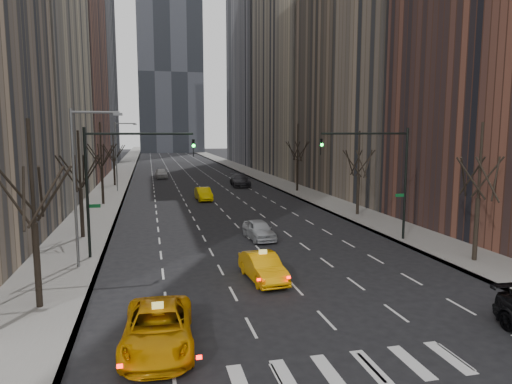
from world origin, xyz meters
TOP-DOWN VIEW (x-y plane):
  - ground at (0.00, 0.00)m, footprint 400.00×400.00m
  - sidewalk_left at (-12.25, 70.00)m, footprint 4.50×320.00m
  - sidewalk_right at (12.25, 70.00)m, footprint 4.50×320.00m
  - bld_left_far at (-21.50, 66.00)m, footprint 14.00×28.00m
  - bld_left_deep at (-21.50, 96.00)m, footprint 14.00×30.00m
  - bld_right_far at (21.50, 64.00)m, footprint 14.00×28.00m
  - bld_right_deep at (21.50, 95.00)m, footprint 14.00×30.00m
  - tree_lw_a at (-12.00, 4.00)m, footprint 3.36×3.50m
  - tree_lw_b at (-12.00, 18.00)m, footprint 3.36×3.50m
  - tree_lw_c at (-12.00, 34.00)m, footprint 3.36×3.50m
  - tree_lw_d at (-12.00, 52.00)m, footprint 3.36×3.50m
  - tree_rw_a at (12.00, 6.00)m, footprint 3.36×3.50m
  - tree_rw_b at (12.00, 22.00)m, footprint 3.36×3.50m
  - tree_rw_c at (12.00, 40.00)m, footprint 3.36×3.50m
  - traffic_mast_left at (-9.11, 12.00)m, footprint 6.69×0.39m
  - traffic_mast_right at (9.11, 12.00)m, footprint 6.69×0.39m
  - streetlight_near at (-10.84, 10.00)m, footprint 2.83×0.22m
  - streetlight_far at (-10.84, 45.00)m, footprint 2.83×0.22m
  - taxi_suv at (-6.94, -0.92)m, footprint 2.84×5.59m
  - taxi_sedan at (-1.33, 5.66)m, footprint 1.90×4.51m
  - silver_sedan_ahead at (0.68, 14.84)m, footprint 1.98×4.29m
  - far_taxi at (-1.02, 35.06)m, footprint 1.76×4.58m
  - far_suv_grey at (5.81, 47.66)m, footprint 2.79×6.19m
  - far_car_white at (-5.05, 62.00)m, footprint 2.15×5.05m

SIDE VIEW (x-z plane):
  - ground at x=0.00m, z-range 0.00..0.00m
  - sidewalk_left at x=-12.25m, z-range 0.00..0.15m
  - sidewalk_right at x=12.25m, z-range 0.00..0.15m
  - silver_sedan_ahead at x=0.68m, z-range 0.00..1.42m
  - taxi_sedan at x=-1.33m, z-range 0.00..1.45m
  - far_taxi at x=-1.02m, z-range 0.00..1.49m
  - taxi_suv at x=-6.94m, z-range 0.00..1.51m
  - far_car_white at x=-5.05m, z-range 0.00..1.70m
  - far_suv_grey at x=5.81m, z-range 0.00..1.76m
  - tree_lw_d at x=-12.00m, z-range -0.12..7.24m
  - tree_lw_b at x=-12.00m, z-range -0.19..7.63m
  - tree_rw_b at x=12.00m, z-range -0.19..7.63m
  - tree_lw_a at x=-12.00m, z-range -0.26..8.02m
  - tree_rw_a at x=12.00m, z-range -0.26..8.02m
  - tree_lw_c at x=-12.00m, z-range -0.33..8.41m
  - tree_rw_c at x=12.00m, z-range -0.33..8.41m
  - traffic_mast_left at x=-9.11m, z-range 1.49..9.49m
  - traffic_mast_right at x=9.11m, z-range 1.49..9.49m
  - streetlight_near at x=-10.84m, z-range 1.12..10.12m
  - streetlight_far at x=-10.84m, z-range 1.12..10.12m
  - bld_left_far at x=-21.50m, z-range 0.00..44.00m
  - bld_right_far at x=21.50m, z-range 0.00..50.00m
  - bld_right_deep at x=21.50m, z-range 0.00..58.00m
  - bld_left_deep at x=-21.50m, z-range 0.00..60.00m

